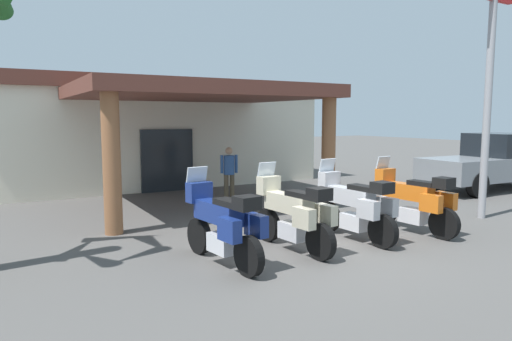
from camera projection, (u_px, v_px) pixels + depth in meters
The scene contains 9 objects.
ground_plane at pixel (317, 247), 8.85m from camera, with size 80.00×80.00×0.00m, color #514F4C.
motel_building at pixel (139, 130), 18.23m from camera, with size 13.02×12.92×3.86m.
motorcycle_blue at pixel (223, 224), 7.75m from camera, with size 0.74×2.21×1.61m.
motorcycle_cream at pixel (294, 214), 8.59m from camera, with size 0.72×2.21×1.61m.
motorcycle_silver at pixel (355, 206), 9.34m from camera, with size 0.71×2.21×1.61m.
motorcycle_orange at pixel (414, 201), 9.95m from camera, with size 0.73×2.21×1.61m.
pedestrian at pixel (229, 170), 13.70m from camera, with size 0.52×0.32×1.61m.
pickup_truck_gray at pixel (491, 163), 15.79m from camera, with size 5.31×2.22×1.95m.
roadside_sign at pixel (491, 43), 10.96m from camera, with size 1.40×0.18×6.34m.
Camera 1 is at (-5.52, -6.73, 2.50)m, focal length 32.19 mm.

